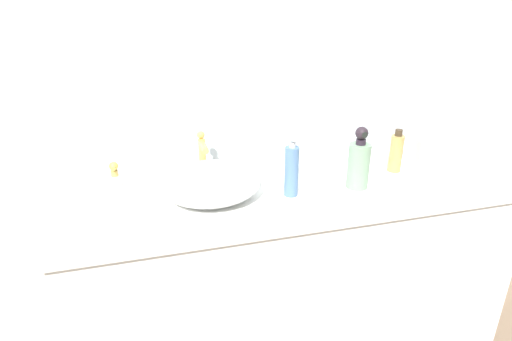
{
  "coord_description": "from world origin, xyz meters",
  "views": [
    {
      "loc": [
        -0.4,
        -0.88,
        1.51
      ],
      "look_at": [
        -0.05,
        0.4,
        0.94
      ],
      "focal_mm": 30.13,
      "sensor_mm": 36.0,
      "label": 1
    }
  ],
  "objects_px": {
    "sink_basin": "(211,183)",
    "lotion_bottle": "(396,152)",
    "soap_dispenser": "(117,193)",
    "tissue_box": "(430,150)",
    "spray_can": "(292,169)",
    "perfume_bottle": "(359,162)"
  },
  "relations": [
    {
      "from": "lotion_bottle",
      "to": "tissue_box",
      "type": "height_order",
      "value": "same"
    },
    {
      "from": "lotion_bottle",
      "to": "tissue_box",
      "type": "relative_size",
      "value": 0.99
    },
    {
      "from": "soap_dispenser",
      "to": "lotion_bottle",
      "type": "relative_size",
      "value": 1.08
    },
    {
      "from": "lotion_bottle",
      "to": "spray_can",
      "type": "distance_m",
      "value": 0.46
    },
    {
      "from": "sink_basin",
      "to": "soap_dispenser",
      "type": "distance_m",
      "value": 0.29
    },
    {
      "from": "soap_dispenser",
      "to": "tissue_box",
      "type": "distance_m",
      "value": 1.16
    },
    {
      "from": "soap_dispenser",
      "to": "spray_can",
      "type": "relative_size",
      "value": 0.82
    },
    {
      "from": "soap_dispenser",
      "to": "lotion_bottle",
      "type": "distance_m",
      "value": 1.01
    },
    {
      "from": "sink_basin",
      "to": "soap_dispenser",
      "type": "relative_size",
      "value": 1.83
    },
    {
      "from": "lotion_bottle",
      "to": "perfume_bottle",
      "type": "relative_size",
      "value": 0.75
    },
    {
      "from": "lotion_bottle",
      "to": "tissue_box",
      "type": "xyz_separation_m",
      "value": [
        0.15,
        -0.0,
        -0.0
      ]
    },
    {
      "from": "soap_dispenser",
      "to": "lotion_bottle",
      "type": "bearing_deg",
      "value": 4.87
    },
    {
      "from": "soap_dispenser",
      "to": "tissue_box",
      "type": "height_order",
      "value": "soap_dispenser"
    },
    {
      "from": "sink_basin",
      "to": "perfume_bottle",
      "type": "xyz_separation_m",
      "value": [
        0.51,
        -0.04,
        0.03
      ]
    },
    {
      "from": "soap_dispenser",
      "to": "spray_can",
      "type": "height_order",
      "value": "spray_can"
    },
    {
      "from": "sink_basin",
      "to": "tissue_box",
      "type": "height_order",
      "value": "tissue_box"
    },
    {
      "from": "sink_basin",
      "to": "lotion_bottle",
      "type": "height_order",
      "value": "lotion_bottle"
    },
    {
      "from": "sink_basin",
      "to": "soap_dispenser",
      "type": "xyz_separation_m",
      "value": [
        -0.29,
        -0.04,
        0.02
      ]
    },
    {
      "from": "perfume_bottle",
      "to": "soap_dispenser",
      "type": "bearing_deg",
      "value": 179.55
    },
    {
      "from": "sink_basin",
      "to": "spray_can",
      "type": "relative_size",
      "value": 1.5
    },
    {
      "from": "tissue_box",
      "to": "spray_can",
      "type": "bearing_deg",
      "value": -171.71
    },
    {
      "from": "soap_dispenser",
      "to": "sink_basin",
      "type": "bearing_deg",
      "value": 7.1
    }
  ]
}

